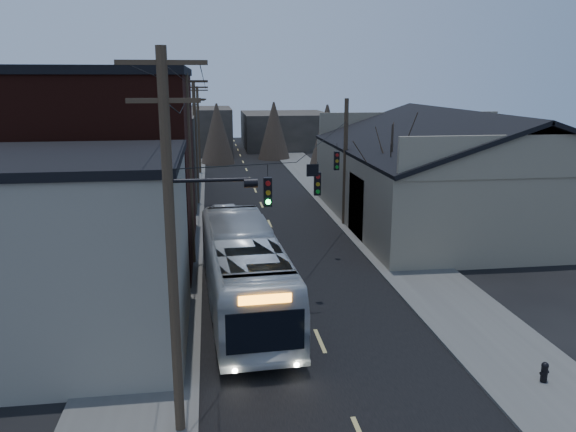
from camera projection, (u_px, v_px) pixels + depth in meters
name	position (u px, v px, depth m)	size (l,w,h in m)	color
road_surface	(264.00, 211.00, 42.51)	(9.00, 110.00, 0.02)	black
sidewalk_left	(177.00, 213.00, 41.63)	(4.00, 110.00, 0.12)	#474744
sidewalk_right	(348.00, 207.00, 43.38)	(4.00, 110.00, 0.12)	#474744
building_clapboard	(72.00, 256.00, 20.27)	(8.00, 8.00, 7.00)	gray
building_brick	(97.00, 168.00, 30.36)	(10.00, 12.00, 10.00)	black
building_left_far	(142.00, 157.00, 46.18)	(9.00, 14.00, 7.00)	#2D2924
warehouse	(457.00, 183.00, 38.81)	(16.16, 20.60, 7.73)	#7C715A
building_far_left	(193.00, 131.00, 74.67)	(10.00, 12.00, 6.00)	#2D2924
building_far_right	(285.00, 130.00, 81.35)	(12.00, 14.00, 5.00)	#2D2924
bare_tree	(390.00, 186.00, 32.92)	(0.40, 0.40, 7.20)	black
utility_lines	(223.00, 157.00, 35.29)	(11.24, 45.28, 10.50)	#382B1E
bus	(244.00, 270.00, 23.97)	(2.96, 12.66, 3.53)	#B1B7BD
parked_car	(226.00, 216.00, 38.15)	(1.40, 4.02, 1.32)	#9EA0A5
fire_hydrant	(544.00, 371.00, 18.20)	(0.34, 0.24, 0.69)	black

